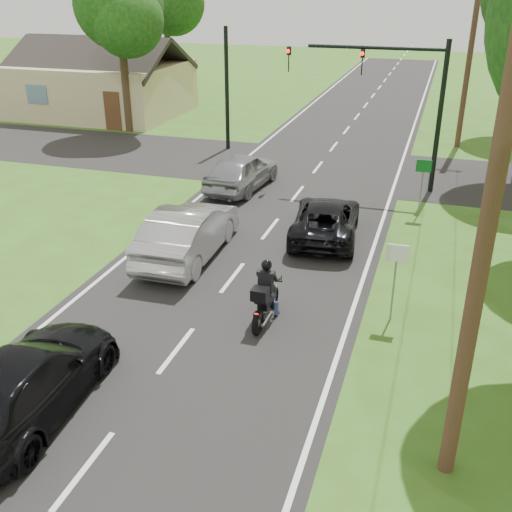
{
  "coord_description": "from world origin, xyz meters",
  "views": [
    {
      "loc": [
        5.39,
        -10.84,
        8.02
      ],
      "look_at": [
        1.04,
        3.0,
        1.3
      ],
      "focal_mm": 42.0,
      "sensor_mm": 36.0,
      "label": 1
    }
  ],
  "objects_px": {
    "dark_suv": "(326,219)",
    "dark_car_behind": "(27,382)",
    "traffic_signal": "(394,87)",
    "utility_pole_near": "(492,202)",
    "silver_suv": "(242,171)",
    "sign_green": "(423,174)",
    "utility_pole_far": "(471,45)",
    "silver_sedan": "(188,232)",
    "sign_white": "(396,264)",
    "motorcycle_rider": "(265,298)"
  },
  "relations": [
    {
      "from": "sign_green",
      "to": "utility_pole_near",
      "type": "bearing_deg",
      "value": -84.28
    },
    {
      "from": "silver_suv",
      "to": "utility_pole_near",
      "type": "height_order",
      "value": "utility_pole_near"
    },
    {
      "from": "silver_sedan",
      "to": "utility_pole_far",
      "type": "relative_size",
      "value": 0.51
    },
    {
      "from": "sign_white",
      "to": "sign_green",
      "type": "bearing_deg",
      "value": 88.57
    },
    {
      "from": "traffic_signal",
      "to": "dark_suv",
      "type": "bearing_deg",
      "value": -102.48
    },
    {
      "from": "motorcycle_rider",
      "to": "sign_green",
      "type": "distance_m",
      "value": 9.66
    },
    {
      "from": "motorcycle_rider",
      "to": "silver_sedan",
      "type": "bearing_deg",
      "value": 139.2
    },
    {
      "from": "utility_pole_near",
      "to": "dark_car_behind",
      "type": "bearing_deg",
      "value": -173.7
    },
    {
      "from": "silver_sedan",
      "to": "utility_pole_far",
      "type": "xyz_separation_m",
      "value": [
        8.01,
        17.0,
        4.24
      ]
    },
    {
      "from": "dark_car_behind",
      "to": "sign_green",
      "type": "distance_m",
      "value": 15.47
    },
    {
      "from": "dark_suv",
      "to": "dark_car_behind",
      "type": "xyz_separation_m",
      "value": [
        -3.88,
        -10.78,
        0.08
      ]
    },
    {
      "from": "dark_car_behind",
      "to": "utility_pole_near",
      "type": "xyz_separation_m",
      "value": [
        8.09,
        0.89,
        4.35
      ]
    },
    {
      "from": "utility_pole_far",
      "to": "sign_white",
      "type": "xyz_separation_m",
      "value": [
        -1.5,
        -19.02,
        -3.49
      ]
    },
    {
      "from": "traffic_signal",
      "to": "utility_pole_near",
      "type": "relative_size",
      "value": 0.64
    },
    {
      "from": "utility_pole_near",
      "to": "sign_green",
      "type": "relative_size",
      "value": 4.71
    },
    {
      "from": "sign_green",
      "to": "dark_car_behind",
      "type": "bearing_deg",
      "value": -116.08
    },
    {
      "from": "utility_pole_near",
      "to": "utility_pole_far",
      "type": "distance_m",
      "value": 24.0
    },
    {
      "from": "motorcycle_rider",
      "to": "silver_suv",
      "type": "height_order",
      "value": "motorcycle_rider"
    },
    {
      "from": "dark_suv",
      "to": "dark_car_behind",
      "type": "relative_size",
      "value": 0.92
    },
    {
      "from": "silver_suv",
      "to": "dark_car_behind",
      "type": "xyz_separation_m",
      "value": [
        0.49,
        -14.82,
        -0.05
      ]
    },
    {
      "from": "utility_pole_near",
      "to": "sign_white",
      "type": "xyz_separation_m",
      "value": [
        -1.5,
        4.98,
        -3.49
      ]
    },
    {
      "from": "silver_sedan",
      "to": "silver_suv",
      "type": "bearing_deg",
      "value": -86.86
    },
    {
      "from": "motorcycle_rider",
      "to": "dark_suv",
      "type": "relative_size",
      "value": 0.44
    },
    {
      "from": "dark_suv",
      "to": "silver_suv",
      "type": "relative_size",
      "value": 1.01
    },
    {
      "from": "dark_car_behind",
      "to": "utility_pole_near",
      "type": "bearing_deg",
      "value": -177.22
    },
    {
      "from": "silver_sedan",
      "to": "utility_pole_far",
      "type": "height_order",
      "value": "utility_pole_far"
    },
    {
      "from": "motorcycle_rider",
      "to": "sign_white",
      "type": "relative_size",
      "value": 0.94
    },
    {
      "from": "silver_sedan",
      "to": "sign_green",
      "type": "distance_m",
      "value": 9.02
    },
    {
      "from": "motorcycle_rider",
      "to": "dark_suv",
      "type": "distance_m",
      "value": 5.97
    },
    {
      "from": "utility_pole_near",
      "to": "sign_white",
      "type": "bearing_deg",
      "value": 106.76
    },
    {
      "from": "silver_suv",
      "to": "utility_pole_far",
      "type": "height_order",
      "value": "utility_pole_far"
    },
    {
      "from": "silver_sedan",
      "to": "motorcycle_rider",
      "type": "bearing_deg",
      "value": 136.65
    },
    {
      "from": "dark_car_behind",
      "to": "utility_pole_far",
      "type": "xyz_separation_m",
      "value": [
        8.09,
        24.89,
        4.35
      ]
    },
    {
      "from": "silver_suv",
      "to": "utility_pole_far",
      "type": "distance_m",
      "value": 13.92
    },
    {
      "from": "sign_green",
      "to": "utility_pole_far",
      "type": "bearing_deg",
      "value": 83.27
    },
    {
      "from": "traffic_signal",
      "to": "sign_green",
      "type": "xyz_separation_m",
      "value": [
        1.56,
        -3.02,
        -2.54
      ]
    },
    {
      "from": "dark_car_behind",
      "to": "traffic_signal",
      "type": "height_order",
      "value": "traffic_signal"
    },
    {
      "from": "dark_car_behind",
      "to": "utility_pole_far",
      "type": "distance_m",
      "value": 26.54
    },
    {
      "from": "utility_pole_near",
      "to": "dark_suv",
      "type": "bearing_deg",
      "value": 113.07
    },
    {
      "from": "silver_suv",
      "to": "utility_pole_near",
      "type": "relative_size",
      "value": 0.46
    },
    {
      "from": "utility_pole_far",
      "to": "traffic_signal",
      "type": "bearing_deg",
      "value": -109.68
    },
    {
      "from": "dark_suv",
      "to": "traffic_signal",
      "type": "height_order",
      "value": "traffic_signal"
    },
    {
      "from": "utility_pole_far",
      "to": "silver_sedan",
      "type": "bearing_deg",
      "value": -115.22
    },
    {
      "from": "utility_pole_near",
      "to": "silver_sedan",
      "type": "bearing_deg",
      "value": 138.84
    },
    {
      "from": "silver_suv",
      "to": "utility_pole_far",
      "type": "xyz_separation_m",
      "value": [
        8.58,
        10.07,
        4.3
      ]
    },
    {
      "from": "silver_sedan",
      "to": "utility_pole_near",
      "type": "height_order",
      "value": "utility_pole_near"
    },
    {
      "from": "traffic_signal",
      "to": "utility_pole_far",
      "type": "xyz_separation_m",
      "value": [
        2.86,
        8.0,
        0.95
      ]
    },
    {
      "from": "dark_car_behind",
      "to": "utility_pole_near",
      "type": "height_order",
      "value": "utility_pole_near"
    },
    {
      "from": "dark_suv",
      "to": "sign_white",
      "type": "distance_m",
      "value": 5.69
    },
    {
      "from": "traffic_signal",
      "to": "sign_white",
      "type": "height_order",
      "value": "traffic_signal"
    }
  ]
}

